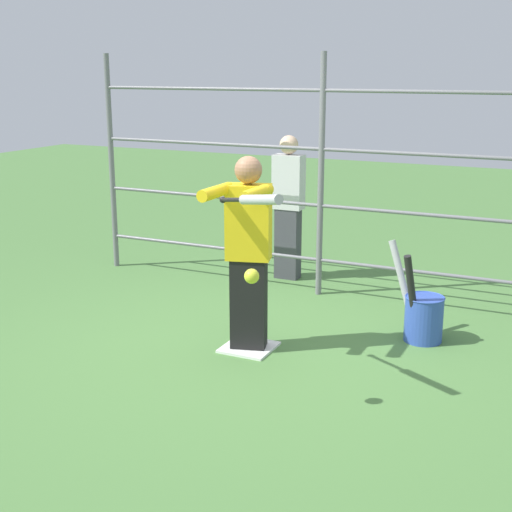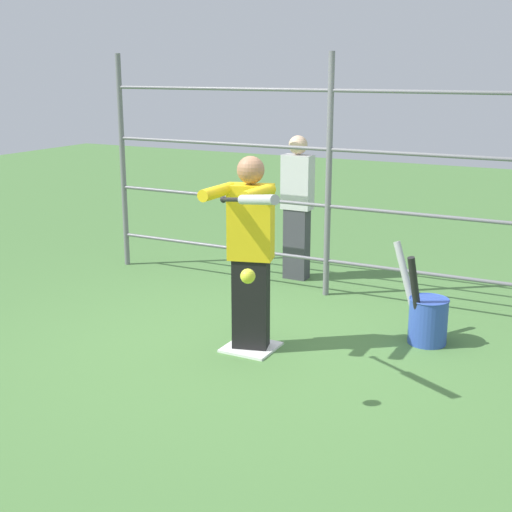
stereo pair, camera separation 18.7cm
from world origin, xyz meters
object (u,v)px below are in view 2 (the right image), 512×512
Objects in this scene: softball_in_flight at (248,276)px; bat_bucket at (426,317)px; batter at (250,248)px; baseball_bat_swinging at (253,200)px; bystander_behind_fence at (297,206)px.

softball_in_flight is 0.12× the size of bat_bucket.
softball_in_flight is (-0.51, 0.98, 0.10)m from batter.
bystander_behind_fence reaches higher than baseball_bat_swinging.
baseball_bat_swinging is at bearing 108.43° from bystander_behind_fence.
softball_in_flight is 0.06× the size of bystander_behind_fence.
bystander_behind_fence is at bearing -35.20° from bat_bucket.
bystander_behind_fence is at bearing -75.89° from batter.
batter is 2.07m from bystander_behind_fence.
batter is at bearing -60.39° from baseball_bat_swinging.
baseball_bat_swinging reaches higher than bat_bucket.
bystander_behind_fence is at bearing -71.57° from baseball_bat_swinging.
softball_in_flight is at bearing 117.40° from batter.
softball_in_flight is at bearing 68.02° from bat_bucket.
softball_in_flight is (-0.11, 0.28, -0.43)m from baseball_bat_swinging.
batter is at bearing -62.60° from softball_in_flight.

